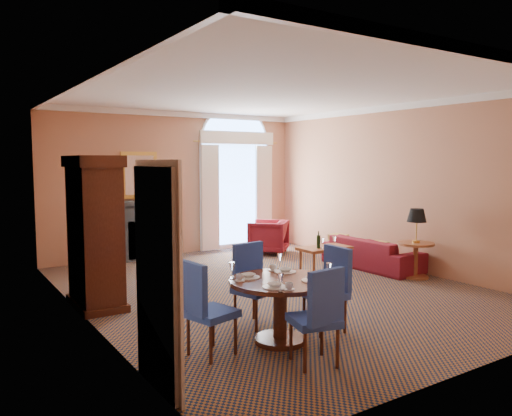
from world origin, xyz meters
TOP-DOWN VIEW (x-y plane):
  - ground at (0.00, 0.00)m, footprint 7.50×7.50m
  - room_envelope at (-0.03, 0.67)m, footprint 6.04×7.52m
  - armoire at (-2.72, 0.56)m, footprint 0.63×1.11m
  - dining_table at (-1.33, -2.06)m, footprint 1.19×1.19m
  - dining_chair_north at (-1.23, -1.30)m, footprint 0.57×0.57m
  - dining_chair_south at (-1.41, -2.86)m, footprint 0.56×0.56m
  - dining_chair_east at (-0.54, -2.04)m, footprint 0.50×0.50m
  - dining_chair_west at (-2.27, -1.95)m, footprint 0.56×0.56m
  - sofa at (2.55, 0.24)m, footprint 0.85×2.07m
  - armchair at (1.74, 2.65)m, footprint 1.16×1.16m
  - coffee_table at (1.48, 0.42)m, footprint 0.98×0.55m
  - side_table at (2.60, -0.78)m, footprint 0.64×0.64m

SIDE VIEW (x-z plane):
  - ground at x=0.00m, z-range 0.00..0.00m
  - sofa at x=2.55m, z-range 0.00..0.60m
  - armchair at x=1.74m, z-range 0.00..0.76m
  - coffee_table at x=1.48m, z-range 0.05..0.86m
  - dining_table at x=-1.33m, z-range 0.08..1.03m
  - dining_chair_north at x=-1.23m, z-range 0.07..1.11m
  - dining_chair_south at x=-1.41m, z-range 0.07..1.11m
  - dining_chair_east at x=-0.54m, z-range 0.07..1.11m
  - dining_chair_west at x=-2.27m, z-range 0.07..1.11m
  - side_table at x=2.60m, z-range 0.15..1.38m
  - armoire at x=-2.72m, z-range -0.04..2.14m
  - room_envelope at x=-0.03m, z-range 0.78..4.23m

